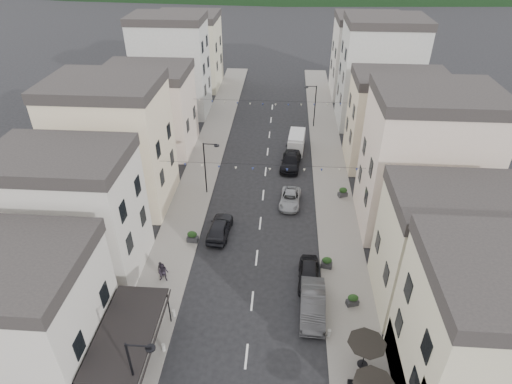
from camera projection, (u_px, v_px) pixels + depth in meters
The scene contains 26 objects.
sidewalk_left at pixel (204, 165), 51.28m from camera, with size 4.00×76.00×0.12m, color slate.
sidewalk_right at pixel (329, 169), 50.39m from camera, with size 4.00×76.00×0.12m, color slate.
boutique_building at pixel (1, 315), 27.04m from camera, with size 12.00×8.00×8.00m, color beige.
bistro_building at pixel (500, 347), 23.88m from camera, with size 10.00×8.00×10.00m, color beige.
boutique_awning at pixel (130, 332), 27.04m from camera, with size 3.77×7.50×3.28m.
buildings_row_left at pixel (153, 98), 53.20m from camera, with size 10.20×54.16×14.00m.
buildings_row_right at pixel (391, 106), 50.39m from camera, with size 10.20×54.16×14.50m.
streetlamp_left_near at pixel (137, 370), 24.12m from camera, with size 1.70×0.56×6.00m.
streetlamp_left_far at pixel (207, 163), 44.18m from camera, with size 1.70×0.56×6.00m.
streetlamp_right_far at pixel (313, 102), 58.53m from camera, with size 1.70×0.56×6.00m.
bollards at pixel (246, 359), 28.49m from camera, with size 11.66×10.26×0.60m.
bunting_near at pixel (261, 168), 39.42m from camera, with size 19.00×0.28×0.62m.
bunting_far at pixel (269, 104), 52.80m from camera, with size 19.00×0.28×0.62m.
parked_car_a at pixel (309, 274), 34.74m from camera, with size 1.72×4.27×1.46m, color black.
parked_car_b at pixel (313, 304), 31.89m from camera, with size 1.82×5.22×1.72m, color #39383B.
parked_car_c at pixel (290, 199), 44.15m from camera, with size 2.04×4.42×1.23m, color gray.
parked_car_d at pixel (291, 161), 50.62m from camera, with size 2.18×5.37×1.56m, color black.
parked_car_e at pixel (220, 228), 39.81m from camera, with size 1.89×4.71×1.60m, color black.
delivery_van at pixel (296, 141), 54.17m from camera, with size 2.30×4.94×2.30m.
pedestrian_a at pixel (161, 270), 34.95m from camera, with size 0.56×0.37×1.54m, color black.
pedestrian_b at pixel (164, 272), 34.54m from camera, with size 0.85×0.66×1.75m, color #241E28.
planter_la at pixel (139, 344), 29.19m from camera, with size 1.15×0.87×1.14m.
planter_lb at pixel (192, 237), 38.90m from camera, with size 1.06×0.65×1.13m.
planter_ra at pixel (353, 300), 32.59m from camera, with size 1.03×0.76×1.03m.
planter_rb at pixel (327, 262), 36.07m from camera, with size 1.03×0.70×1.06m.
planter_rc at pixel (343, 192), 45.16m from camera, with size 1.10×0.86×1.08m.
Camera 1 is at (1.95, -12.19, 25.31)m, focal length 30.00 mm.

